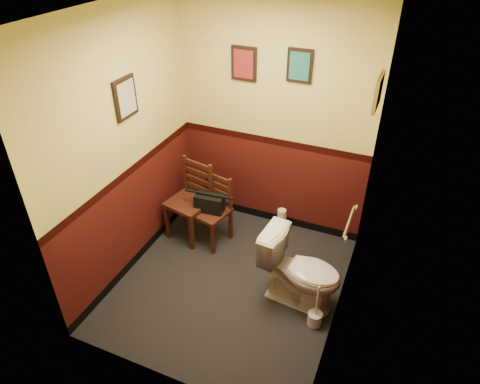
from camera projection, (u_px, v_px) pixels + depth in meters
name	position (u px, v px, depth m)	size (l,w,h in m)	color
floor	(231.00, 283.00, 4.52)	(2.20, 2.40, 0.00)	black
ceiling	(226.00, 10.00, 3.03)	(2.20, 2.40, 0.00)	silver
wall_back	(274.00, 121.00, 4.69)	(2.20, 2.70, 0.00)	#41110F
wall_front	(155.00, 259.00, 2.85)	(2.20, 2.70, 0.00)	#41110F
wall_left	(125.00, 151.00, 4.13)	(2.40, 2.70, 0.00)	#41110F
wall_right	(354.00, 201.00, 3.42)	(2.40, 2.70, 0.00)	#41110F
grab_bar	(349.00, 222.00, 3.84)	(0.05, 0.56, 0.06)	silver
framed_print_back_a	(244.00, 64.00, 4.46)	(0.28, 0.04, 0.36)	black
framed_print_back_b	(300.00, 66.00, 4.24)	(0.26, 0.04, 0.34)	black
framed_print_left	(126.00, 98.00, 3.92)	(0.04, 0.30, 0.38)	black
framed_print_right	(378.00, 92.00, 3.49)	(0.04, 0.34, 0.28)	olive
toilet	(301.00, 271.00, 4.11)	(0.44, 0.79, 0.78)	white
toilet_brush	(315.00, 318.00, 4.03)	(0.14, 0.14, 0.49)	silver
chair_left	(191.00, 201.00, 4.96)	(0.52, 0.52, 0.94)	#431E14
chair_right	(212.00, 210.00, 4.90)	(0.47, 0.47, 0.83)	#431E14
handbag	(210.00, 203.00, 4.81)	(0.34, 0.19, 0.24)	black
tp_stack	(282.00, 220.00, 5.23)	(0.22, 0.13, 0.29)	silver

